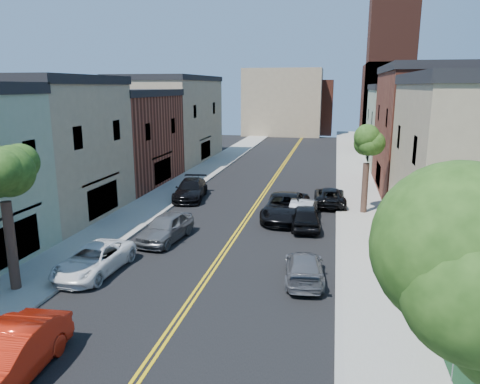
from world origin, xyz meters
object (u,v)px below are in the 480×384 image
Objects in this scene: red_sedan at (7,358)px; black_car_left at (191,189)px; black_car_right at (305,216)px; silver_car_right at (304,209)px; grey_car_right at (304,267)px; grey_car_left at (166,228)px; white_pickup at (94,260)px; dark_car_right_far at (330,196)px; black_suv_lane at (286,207)px.

black_car_left is at bearing 89.69° from red_sedan.
black_car_right is 1.03× the size of silver_car_right.
black_car_left is 10.04m from silver_car_right.
black_car_left is (-1.70, 23.28, -0.04)m from red_sedan.
grey_car_left is at bearing -30.65° from grey_car_right.
white_pickup is 13.38m from black_car_right.
grey_car_left is 1.08× the size of grey_car_right.
dark_car_right_far is (0.96, 14.24, 0.05)m from grey_car_right.
black_car_left is 11.01m from dark_car_right_far.
black_car_right is 2.00m from silver_car_right.
silver_car_right is at bearing -91.07° from grey_car_right.
grey_car_left reaches higher than white_pickup.
grey_car_left is (1.70, 5.22, 0.12)m from white_pickup.
silver_car_right is (7.60, 19.50, -0.10)m from red_sedan.
black_car_right reaches higher than silver_car_right.
black_suv_lane reaches higher than black_car_right.
silver_car_right is (7.60, 6.13, -0.08)m from grey_car_left.
grey_car_right is at bearing 43.97° from red_sedan.
silver_car_right reaches higher than grey_car_right.
silver_car_right is at bearing -29.72° from black_car_left.
grey_car_left is 9.24m from grey_car_right.
dark_car_right_far is at bearing -99.14° from grey_car_right.
white_pickup is 1.05× the size of grey_car_left.
red_sedan reaches higher than black_car_right.
grey_car_right is (10.04, 1.26, -0.05)m from white_pickup.
grey_car_left is 1.04× the size of black_car_right.
dark_car_right_far is at bearing 64.05° from red_sedan.
black_car_left is 1.11× the size of dark_car_right_far.
white_pickup is 1.09× the size of black_car_right.
black_car_right is (9.55, 9.37, 0.09)m from white_pickup.
black_car_left reaches higher than dark_car_right_far.
black_car_left is 0.88× the size of black_suv_lane.
dark_car_right_far is at bearing -5.68° from black_car_left.
black_suv_lane is (6.42, 5.86, 0.06)m from grey_car_left.
black_suv_lane reaches higher than black_car_left.
black_car_left is at bearing -36.83° from black_car_right.
black_suv_lane is (6.42, 19.23, 0.04)m from red_sedan.
dark_car_right_far reaches higher than grey_car_right.
silver_car_right is at bearing 64.23° from red_sedan.
red_sedan reaches higher than black_car_left.
grey_car_right is 1.00× the size of silver_car_right.
black_car_left is 1.20× the size of black_car_right.
black_car_right is at bearing 101.26° from silver_car_right.
black_car_left reaches higher than white_pickup.
red_sedan is 12.58m from grey_car_right.
white_pickup is 0.80× the size of black_suv_lane.
white_pickup is at bearing 38.70° from black_car_right.
dark_car_right_far is 5.28m from black_suv_lane.
red_sedan reaches higher than silver_car_right.
black_car_right reaches higher than dark_car_right_far.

